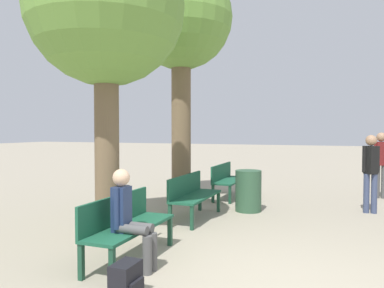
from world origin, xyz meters
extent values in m
cube|color=#195138|center=(-1.97, 0.29, 0.45)|extent=(0.51, 1.64, 0.04)
cube|color=#195138|center=(-2.20, 0.29, 0.66)|extent=(0.04, 1.64, 0.39)
cube|color=#19422D|center=(-1.76, -0.48, 0.21)|extent=(0.06, 0.06, 0.43)
cube|color=#19422D|center=(-1.76, 1.07, 0.21)|extent=(0.06, 0.06, 0.43)
cube|color=#19422D|center=(-2.18, -0.48, 0.21)|extent=(0.06, 0.06, 0.43)
cube|color=#19422D|center=(-2.18, 1.07, 0.21)|extent=(0.06, 0.06, 0.43)
cube|color=#195138|center=(-1.97, 2.77, 0.45)|extent=(0.51, 1.64, 0.04)
cube|color=#195138|center=(-2.20, 2.77, 0.66)|extent=(0.04, 1.64, 0.39)
cube|color=#19422D|center=(-1.76, 1.99, 0.21)|extent=(0.06, 0.06, 0.43)
cube|color=#19422D|center=(-1.76, 3.55, 0.21)|extent=(0.06, 0.06, 0.43)
cube|color=#19422D|center=(-2.18, 1.99, 0.21)|extent=(0.06, 0.06, 0.43)
cube|color=#19422D|center=(-2.18, 3.55, 0.21)|extent=(0.06, 0.06, 0.43)
cube|color=#195138|center=(-1.97, 5.24, 0.45)|extent=(0.51, 1.64, 0.04)
cube|color=#195138|center=(-2.20, 5.24, 0.66)|extent=(0.04, 1.64, 0.39)
cube|color=#19422D|center=(-1.76, 4.46, 0.21)|extent=(0.06, 0.06, 0.43)
cube|color=#19422D|center=(-1.76, 6.02, 0.21)|extent=(0.06, 0.06, 0.43)
cube|color=#19422D|center=(-2.18, 4.46, 0.21)|extent=(0.06, 0.06, 0.43)
cube|color=#19422D|center=(-2.18, 6.02, 0.21)|extent=(0.06, 0.06, 0.43)
cylinder|color=brown|center=(-2.94, 1.20, 1.52)|extent=(0.40, 0.40, 3.03)
sphere|color=olive|center=(-2.94, 1.20, 3.74)|extent=(2.57, 2.57, 2.57)
cylinder|color=brown|center=(-2.94, 4.33, 1.87)|extent=(0.47, 0.47, 3.74)
sphere|color=olive|center=(-2.94, 4.33, 4.42)|extent=(2.45, 2.45, 2.45)
cylinder|color=#4C4C4C|center=(-1.74, -0.06, 0.52)|extent=(0.40, 0.12, 0.12)
cylinder|color=#4C4C4C|center=(-1.54, -0.06, 0.23)|extent=(0.12, 0.12, 0.47)
cylinder|color=#4C4C4C|center=(-1.74, 0.08, 0.52)|extent=(0.40, 0.12, 0.12)
cylinder|color=#4C4C4C|center=(-1.54, 0.08, 0.23)|extent=(0.12, 0.12, 0.47)
cube|color=navy|center=(-1.94, 0.01, 0.75)|extent=(0.18, 0.22, 0.56)
cylinder|color=navy|center=(-1.94, -0.10, 0.78)|extent=(0.08, 0.08, 0.51)
cylinder|color=navy|center=(-1.94, 0.13, 0.78)|extent=(0.08, 0.08, 0.51)
sphere|color=tan|center=(-1.94, 0.01, 1.14)|extent=(0.22, 0.22, 0.22)
cube|color=black|center=(-1.43, -0.73, 0.19)|extent=(0.22, 0.34, 0.38)
cylinder|color=#4C4C4C|center=(1.55, 6.56, 0.42)|extent=(0.12, 0.12, 0.84)
cylinder|color=#4C4C4C|center=(1.70, 6.56, 0.42)|extent=(0.12, 0.12, 0.84)
cube|color=maroon|center=(1.62, 6.56, 1.14)|extent=(0.26, 0.24, 0.60)
cylinder|color=maroon|center=(1.50, 6.56, 1.16)|extent=(0.09, 0.09, 0.57)
sphere|color=#A37A5B|center=(1.62, 6.56, 1.56)|extent=(0.23, 0.23, 0.23)
cylinder|color=#384260|center=(1.16, 4.58, 0.41)|extent=(0.12, 0.12, 0.82)
cylinder|color=#384260|center=(1.31, 4.58, 0.41)|extent=(0.12, 0.12, 0.82)
cube|color=black|center=(1.24, 4.58, 1.11)|extent=(0.29, 0.29, 0.58)
cylinder|color=black|center=(1.11, 4.58, 1.13)|extent=(0.09, 0.09, 0.55)
cylinder|color=black|center=(1.36, 4.58, 1.13)|extent=(0.09, 0.09, 0.55)
sphere|color=#A37A5B|center=(1.24, 4.58, 1.52)|extent=(0.22, 0.22, 0.22)
cylinder|color=#2D5138|center=(-1.18, 3.85, 0.44)|extent=(0.55, 0.55, 0.88)
camera|label=1|loc=(0.56, -4.00, 1.74)|focal=35.00mm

